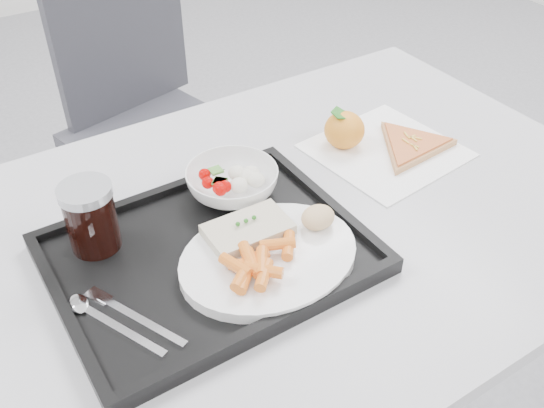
% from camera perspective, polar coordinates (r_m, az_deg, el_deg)
% --- Properties ---
extents(table, '(1.20, 0.80, 0.75)m').
position_cam_1_polar(table, '(1.03, 0.76, -4.03)').
color(table, silver).
rests_on(table, ground).
extents(chair, '(0.51, 0.51, 0.93)m').
position_cam_1_polar(chair, '(1.78, -12.01, 9.50)').
color(chair, '#323239').
rests_on(chair, ground).
extents(tray, '(0.45, 0.35, 0.03)m').
position_cam_1_polar(tray, '(0.91, -5.93, -4.83)').
color(tray, black).
rests_on(tray, table).
extents(dinner_plate, '(0.27, 0.27, 0.02)m').
position_cam_1_polar(dinner_plate, '(0.88, -0.31, -5.10)').
color(dinner_plate, white).
rests_on(dinner_plate, tray).
extents(fish_fillet, '(0.13, 0.08, 0.02)m').
position_cam_1_polar(fish_fillet, '(0.90, -2.28, -2.39)').
color(fish_fillet, beige).
rests_on(fish_fillet, dinner_plate).
extents(bread_roll, '(0.06, 0.06, 0.03)m').
position_cam_1_polar(bread_roll, '(0.91, 4.34, -1.26)').
color(bread_roll, tan).
rests_on(bread_roll, dinner_plate).
extents(salad_bowl, '(0.15, 0.15, 0.05)m').
position_cam_1_polar(salad_bowl, '(1.00, -3.77, 2.07)').
color(salad_bowl, white).
rests_on(salad_bowl, tray).
extents(cola_glass, '(0.08, 0.08, 0.11)m').
position_cam_1_polar(cola_glass, '(0.92, -16.71, -1.09)').
color(cola_glass, black).
rests_on(cola_glass, tray).
extents(cutlery, '(0.12, 0.16, 0.01)m').
position_cam_1_polar(cutlery, '(0.84, -14.95, -10.05)').
color(cutlery, silver).
rests_on(cutlery, tray).
extents(napkin, '(0.27, 0.26, 0.00)m').
position_cam_1_polar(napkin, '(1.16, 10.66, 4.98)').
color(napkin, white).
rests_on(napkin, table).
extents(tangerine, '(0.08, 0.08, 0.07)m').
position_cam_1_polar(tangerine, '(1.15, 6.83, 6.95)').
color(tangerine, orange).
rests_on(tangerine, napkin).
extents(pizza_slice, '(0.27, 0.27, 0.02)m').
position_cam_1_polar(pizza_slice, '(1.17, 12.98, 5.45)').
color(pizza_slice, tan).
rests_on(pizza_slice, napkin).
extents(carrot_pile, '(0.14, 0.09, 0.03)m').
position_cam_1_polar(carrot_pile, '(0.84, -1.44, -5.58)').
color(carrot_pile, orange).
rests_on(carrot_pile, dinner_plate).
extents(salad_contents, '(0.10, 0.08, 0.02)m').
position_cam_1_polar(salad_contents, '(0.99, -3.43, 2.28)').
color(salad_contents, '#AC0200').
rests_on(salad_contents, salad_bowl).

